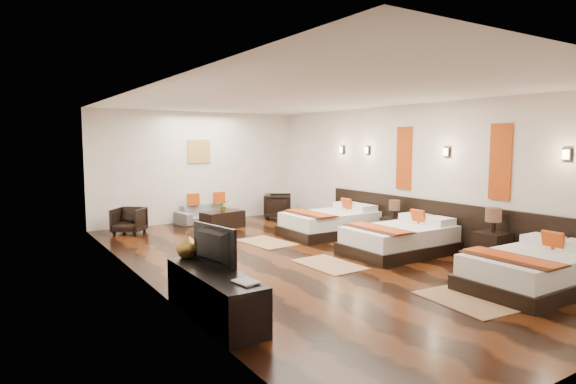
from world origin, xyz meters
TOP-DOWN VIEW (x-y plane):
  - floor at (0.00, 0.00)m, footprint 5.50×9.50m
  - ceiling at (0.00, 0.00)m, footprint 5.50×9.50m
  - back_wall at (0.00, 4.75)m, footprint 5.50×0.01m
  - left_wall at (-2.75, 0.00)m, footprint 0.01×9.50m
  - right_wall at (2.75, 0.00)m, footprint 0.01×9.50m
  - headboard_panel at (2.71, -0.80)m, footprint 0.08×6.60m
  - bed_near at (1.70, -3.17)m, footprint 2.02×1.27m
  - bed_mid at (1.70, -0.65)m, footprint 2.05×1.29m
  - bed_far at (1.70, 1.42)m, footprint 2.06×1.30m
  - nightstand_a at (2.44, -2.00)m, footprint 0.48×0.48m
  - nightstand_b at (2.44, 0.26)m, footprint 0.43×0.43m
  - jute_mat_near at (0.45, -3.00)m, footprint 0.85×1.26m
  - jute_mat_mid at (0.10, -0.59)m, footprint 0.78×1.22m
  - jute_mat_far at (0.11, 1.51)m, footprint 0.87×1.27m
  - tv_console at (-2.50, -1.79)m, footprint 0.50×1.80m
  - tv at (-2.45, -1.52)m, footprint 0.26×0.86m
  - book at (-2.50, -2.41)m, footprint 0.24×0.30m
  - figurine at (-2.50, -0.98)m, footprint 0.41×0.41m
  - sofa at (0.06, 4.45)m, footprint 1.66×0.91m
  - armchair_left at (-1.99, 4.00)m, footprint 0.89×0.89m
  - armchair_right at (1.93, 4.04)m, footprint 0.99×0.99m
  - coffee_table at (0.06, 3.50)m, footprint 1.08×0.70m
  - table_plant at (0.06, 3.44)m, footprint 0.25×0.22m
  - orange_panel_a at (2.73, -1.90)m, footprint 0.04×0.40m
  - orange_panel_b at (2.73, 0.30)m, footprint 0.04×0.40m
  - sconce_near at (2.70, -3.00)m, footprint 0.07×0.12m
  - sconce_mid at (2.70, -0.80)m, footprint 0.07×0.12m
  - sconce_far at (2.70, 1.40)m, footprint 0.07×0.12m
  - sconce_lounge at (2.70, 2.30)m, footprint 0.07×0.12m
  - gold_artwork at (0.00, 4.73)m, footprint 0.60×0.04m

SIDE VIEW (x-z plane):
  - floor at x=0.00m, z-range -0.01..0.01m
  - jute_mat_near at x=0.45m, z-range 0.00..0.01m
  - jute_mat_mid at x=0.10m, z-range 0.00..0.01m
  - jute_mat_far at x=0.11m, z-range 0.00..0.01m
  - coffee_table at x=0.06m, z-range 0.00..0.40m
  - sofa at x=0.06m, z-range 0.00..0.46m
  - bed_near at x=1.70m, z-range -0.12..0.65m
  - bed_mid at x=1.70m, z-range -0.12..0.66m
  - bed_far at x=1.70m, z-range -0.12..0.66m
  - tv_console at x=-2.50m, z-range 0.00..0.55m
  - armchair_left at x=-1.99m, z-range 0.00..0.58m
  - nightstand_b at x=2.44m, z-range -0.13..0.72m
  - armchair_right at x=1.93m, z-range 0.00..0.66m
  - nightstand_a at x=2.44m, z-range -0.14..0.81m
  - headboard_panel at x=2.71m, z-range 0.00..0.90m
  - table_plant at x=0.06m, z-range 0.40..0.66m
  - book at x=-2.50m, z-range 0.55..0.58m
  - figurine at x=-2.50m, z-range 0.55..0.88m
  - tv at x=-2.45m, z-range 0.55..1.04m
  - back_wall at x=0.00m, z-range 0.00..2.80m
  - left_wall at x=-2.75m, z-range 0.00..2.80m
  - right_wall at x=2.75m, z-range 0.00..2.80m
  - orange_panel_a at x=2.73m, z-range 1.05..2.35m
  - orange_panel_b at x=2.73m, z-range 1.05..2.35m
  - gold_artwork at x=0.00m, z-range 1.50..2.10m
  - sconce_near at x=2.70m, z-range 1.76..1.94m
  - sconce_mid at x=2.70m, z-range 1.76..1.94m
  - sconce_far at x=2.70m, z-range 1.76..1.94m
  - sconce_lounge at x=2.70m, z-range 1.76..1.94m
  - ceiling at x=0.00m, z-range 2.79..2.80m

